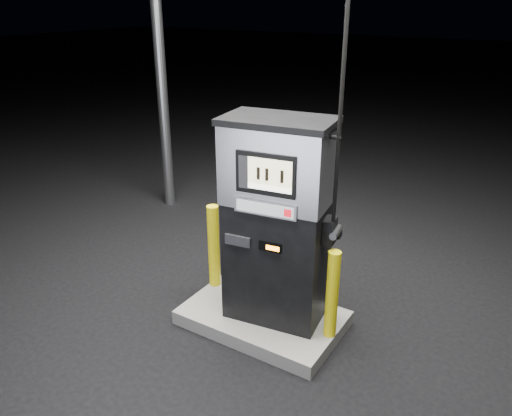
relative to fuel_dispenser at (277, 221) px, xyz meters
The scene contains 5 objects.
ground 1.20m from the fuel_dispenser, 160.54° to the right, with size 80.00×80.00×0.00m, color black.
pump_island 1.13m from the fuel_dispenser, 160.54° to the right, with size 1.60×1.00×0.15m, color slate.
fuel_dispenser is the anchor object (origin of this frame).
bollard_left 1.04m from the fuel_dispenser, behind, with size 0.13×0.13×0.96m, color yellow.
bollard_right 0.86m from the fuel_dispenser, ahead, with size 0.12×0.12×0.90m, color yellow.
Camera 1 is at (2.23, -3.71, 3.16)m, focal length 35.00 mm.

